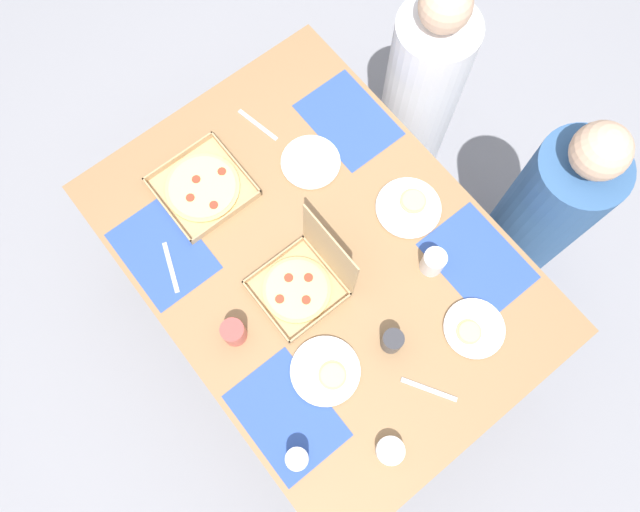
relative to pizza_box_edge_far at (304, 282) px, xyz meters
The scene contains 22 objects.
ground_plane 0.81m from the pizza_box_edge_far, 113.80° to the left, with size 6.00×6.00×0.00m, color gray.
dining_table 0.18m from the pizza_box_edge_far, 113.80° to the left, with size 1.58×1.14×0.76m.
placemat_near_left 0.51m from the pizza_box_edge_far, 142.44° to the right, with size 0.36×0.26×0.00m, color #2D4C9E.
placemat_near_right 0.44m from the pizza_box_edge_far, 45.25° to the right, with size 0.36×0.26×0.00m, color #2D4C9E.
placemat_far_left 0.67m from the pizza_box_edge_far, 127.40° to the left, with size 0.36×0.26×0.00m, color #2D4C9E.
placemat_far_right 0.61m from the pizza_box_edge_far, 59.77° to the left, with size 0.36×0.26×0.00m, color #2D4C9E.
pizza_box_edge_far is the anchor object (origin of this frame).
pizza_box_corner_right 0.52m from the pizza_box_edge_far, behind, with size 0.31×0.31×0.04m.
plate_far_left 0.31m from the pizza_box_edge_far, 24.21° to the right, with size 0.23×0.23×0.03m.
plate_far_right 0.47m from the pizza_box_edge_far, 138.90° to the left, with size 0.22×0.22×0.02m.
plate_middle 0.59m from the pizza_box_edge_far, 36.37° to the left, with size 0.21×0.21×0.03m.
plate_near_left 0.47m from the pizza_box_edge_far, 88.92° to the left, with size 0.23×0.23×0.03m.
cup_spare 0.35m from the pizza_box_edge_far, 16.87° to the left, with size 0.07×0.07×0.09m, color #333338.
cup_dark 0.29m from the pizza_box_edge_far, 91.26° to the right, with size 0.08×0.08×0.10m, color #BF4742.
cup_clear_right 0.44m from the pizza_box_edge_far, 60.25° to the left, with size 0.08×0.08×0.10m, color silver.
cup_clear_left 0.57m from the pizza_box_edge_far, 40.00° to the right, with size 0.07×0.07×0.09m, color silver.
condiment_bowl 0.61m from the pizza_box_edge_far, 11.63° to the right, with size 0.09×0.09×0.05m, color white.
fork_by_near_right 0.65m from the pizza_box_edge_far, 157.50° to the left, with size 0.19×0.02×0.01m, color #B7B7BC.
fork_by_near_left 0.54m from the pizza_box_edge_far, 10.81° to the left, with size 0.19×0.02×0.01m, color #B7B7BC.
fork_by_far_left 0.47m from the pizza_box_edge_far, 136.26° to the right, with size 0.19×0.02×0.01m, color #B7B7BC.
diner_left_seat 1.06m from the pizza_box_edge_far, 113.29° to the left, with size 0.32×0.32×1.17m.
diner_right_seat 1.03m from the pizza_box_edge_far, 71.83° to the left, with size 0.32×0.32×1.18m.
Camera 1 is at (0.50, -0.40, 2.75)m, focal length 33.59 mm.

